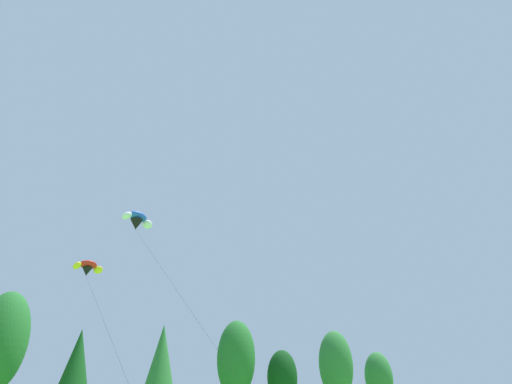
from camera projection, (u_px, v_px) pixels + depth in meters
name	position (u px, v px, depth m)	size (l,w,h in m)	color
treeline_tree_d	(1.00, 341.00, 48.21)	(5.60, 5.60, 14.08)	#472D19
treeline_tree_e	(77.00, 363.00, 50.14)	(3.87, 3.87, 10.31)	#472D19
treeline_tree_f	(161.00, 359.00, 58.76)	(4.30, 4.30, 12.26)	#472D19
treeline_tree_g	(236.00, 358.00, 59.04)	(5.26, 5.26, 12.82)	#472D19
treeline_tree_h	(282.00, 377.00, 60.75)	(4.28, 4.28, 9.17)	#472D19
treeline_tree_i	(336.00, 364.00, 65.89)	(5.19, 5.19, 12.55)	#472D19
treeline_tree_j	(379.00, 377.00, 70.03)	(4.48, 4.48, 9.93)	#472D19
parafoil_kite_high_red_yellow	(88.00, 268.00, 38.14)	(5.45, 10.71, 12.15)	red
parafoil_kite_mid_blue_white	(137.00, 221.00, 43.73)	(8.85, 16.95, 18.76)	blue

